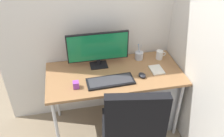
{
  "coord_description": "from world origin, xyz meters",
  "views": [
    {
      "loc": [
        -0.41,
        -1.9,
        2.11
      ],
      "look_at": [
        -0.04,
        -0.06,
        0.82
      ],
      "focal_mm": 38.85,
      "sensor_mm": 36.0,
      "label": 1
    }
  ],
  "objects_px": {
    "office_chair": "(132,133)",
    "coffee_mug": "(160,55)",
    "notebook": "(157,70)",
    "monitor": "(98,48)",
    "keyboard": "(110,81)",
    "desk_clamp_accessory": "(76,85)",
    "pen_holder": "(139,56)",
    "filing_cabinet": "(151,98)",
    "mouse": "(142,75)"
  },
  "relations": [
    {
      "from": "notebook",
      "to": "filing_cabinet",
      "type": "bearing_deg",
      "value": 92.85
    },
    {
      "from": "mouse",
      "to": "pen_holder",
      "type": "xyz_separation_m",
      "value": [
        0.06,
        0.32,
        0.02
      ]
    },
    {
      "from": "mouse",
      "to": "desk_clamp_accessory",
      "type": "xyz_separation_m",
      "value": [
        -0.64,
        -0.04,
        0.01
      ]
    },
    {
      "from": "notebook",
      "to": "desk_clamp_accessory",
      "type": "relative_size",
      "value": 2.52
    },
    {
      "from": "office_chair",
      "to": "keyboard",
      "type": "relative_size",
      "value": 2.45
    },
    {
      "from": "notebook",
      "to": "coffee_mug",
      "type": "relative_size",
      "value": 1.53
    },
    {
      "from": "notebook",
      "to": "pen_holder",
      "type": "bearing_deg",
      "value": 113.23
    },
    {
      "from": "notebook",
      "to": "coffee_mug",
      "type": "bearing_deg",
      "value": 61.05
    },
    {
      "from": "filing_cabinet",
      "to": "pen_holder",
      "type": "relative_size",
      "value": 3.54
    },
    {
      "from": "keyboard",
      "to": "mouse",
      "type": "xyz_separation_m",
      "value": [
        0.32,
        0.02,
        0.01
      ]
    },
    {
      "from": "desk_clamp_accessory",
      "to": "mouse",
      "type": "bearing_deg",
      "value": 3.52
    },
    {
      "from": "mouse",
      "to": "coffee_mug",
      "type": "distance_m",
      "value": 0.4
    },
    {
      "from": "filing_cabinet",
      "to": "mouse",
      "type": "bearing_deg",
      "value": -145.96
    },
    {
      "from": "monitor",
      "to": "mouse",
      "type": "relative_size",
      "value": 6.87
    },
    {
      "from": "keyboard",
      "to": "desk_clamp_accessory",
      "type": "height_order",
      "value": "desk_clamp_accessory"
    },
    {
      "from": "filing_cabinet",
      "to": "pen_holder",
      "type": "xyz_separation_m",
      "value": [
        -0.11,
        0.2,
        0.45
      ]
    },
    {
      "from": "monitor",
      "to": "notebook",
      "type": "bearing_deg",
      "value": -20.65
    },
    {
      "from": "keyboard",
      "to": "pen_holder",
      "type": "xyz_separation_m",
      "value": [
        0.38,
        0.34,
        0.03
      ]
    },
    {
      "from": "office_chair",
      "to": "monitor",
      "type": "relative_size",
      "value": 1.79
    },
    {
      "from": "office_chair",
      "to": "filing_cabinet",
      "type": "height_order",
      "value": "office_chair"
    },
    {
      "from": "keyboard",
      "to": "coffee_mug",
      "type": "height_order",
      "value": "coffee_mug"
    },
    {
      "from": "desk_clamp_accessory",
      "to": "office_chair",
      "type": "bearing_deg",
      "value": -51.02
    },
    {
      "from": "filing_cabinet",
      "to": "mouse",
      "type": "height_order",
      "value": "mouse"
    },
    {
      "from": "mouse",
      "to": "coffee_mug",
      "type": "bearing_deg",
      "value": 31.95
    },
    {
      "from": "keyboard",
      "to": "filing_cabinet",
      "type": "bearing_deg",
      "value": 15.81
    },
    {
      "from": "filing_cabinet",
      "to": "mouse",
      "type": "xyz_separation_m",
      "value": [
        -0.17,
        -0.12,
        0.43
      ]
    },
    {
      "from": "coffee_mug",
      "to": "monitor",
      "type": "bearing_deg",
      "value": 179.48
    },
    {
      "from": "desk_clamp_accessory",
      "to": "notebook",
      "type": "bearing_deg",
      "value": 8.1
    },
    {
      "from": "pen_holder",
      "to": "notebook",
      "type": "relative_size",
      "value": 1.07
    },
    {
      "from": "monitor",
      "to": "coffee_mug",
      "type": "relative_size",
      "value": 5.81
    },
    {
      "from": "desk_clamp_accessory",
      "to": "monitor",
      "type": "bearing_deg",
      "value": 51.67
    },
    {
      "from": "office_chair",
      "to": "keyboard",
      "type": "height_order",
      "value": "office_chair"
    },
    {
      "from": "office_chair",
      "to": "filing_cabinet",
      "type": "xyz_separation_m",
      "value": [
        0.41,
        0.64,
        -0.26
      ]
    },
    {
      "from": "monitor",
      "to": "coffee_mug",
      "type": "xyz_separation_m",
      "value": [
        0.66,
        -0.01,
        -0.15
      ]
    },
    {
      "from": "office_chair",
      "to": "monitor",
      "type": "distance_m",
      "value": 0.89
    },
    {
      "from": "filing_cabinet",
      "to": "office_chair",
      "type": "bearing_deg",
      "value": -122.79
    },
    {
      "from": "filing_cabinet",
      "to": "coffee_mug",
      "type": "distance_m",
      "value": 0.5
    },
    {
      "from": "notebook",
      "to": "monitor",
      "type": "bearing_deg",
      "value": 157.53
    },
    {
      "from": "keyboard",
      "to": "notebook",
      "type": "height_order",
      "value": "keyboard"
    },
    {
      "from": "pen_holder",
      "to": "keyboard",
      "type": "bearing_deg",
      "value": -138.06
    },
    {
      "from": "office_chair",
      "to": "coffee_mug",
      "type": "relative_size",
      "value": 10.37
    },
    {
      "from": "notebook",
      "to": "desk_clamp_accessory",
      "type": "distance_m",
      "value": 0.82
    },
    {
      "from": "office_chair",
      "to": "pen_holder",
      "type": "relative_size",
      "value": 6.33
    },
    {
      "from": "office_chair",
      "to": "keyboard",
      "type": "xyz_separation_m",
      "value": [
        -0.07,
        0.5,
        0.16
      ]
    },
    {
      "from": "keyboard",
      "to": "desk_clamp_accessory",
      "type": "distance_m",
      "value": 0.32
    },
    {
      "from": "office_chair",
      "to": "mouse",
      "type": "relative_size",
      "value": 12.27
    },
    {
      "from": "office_chair",
      "to": "coffee_mug",
      "type": "bearing_deg",
      "value": 57.1
    },
    {
      "from": "office_chair",
      "to": "desk_clamp_accessory",
      "type": "height_order",
      "value": "office_chair"
    },
    {
      "from": "keyboard",
      "to": "pen_holder",
      "type": "bearing_deg",
      "value": 41.94
    },
    {
      "from": "office_chair",
      "to": "keyboard",
      "type": "bearing_deg",
      "value": 98.34
    }
  ]
}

